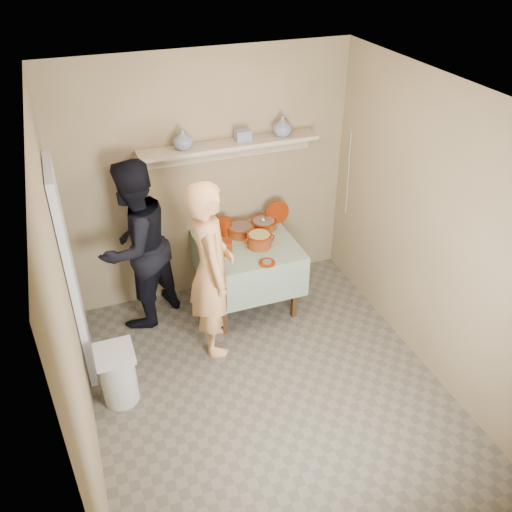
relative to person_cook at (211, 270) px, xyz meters
name	(u,v)px	position (x,y,z in m)	size (l,w,h in m)	color
ground	(269,391)	(0.27, -0.78, -0.88)	(3.50, 3.50, 0.00)	#696152
tile_panel	(72,275)	(-1.19, 0.17, 0.12)	(0.06, 0.70, 2.00)	silver
plate_stack_a	(211,225)	(0.23, 0.81, -0.02)	(0.15, 0.15, 0.20)	maroon
plate_stack_b	(225,227)	(0.37, 0.76, -0.03)	(0.14, 0.14, 0.17)	maroon
bowl_stack	(225,247)	(0.26, 0.40, -0.05)	(0.14, 0.14, 0.14)	maroon
empty_bowl	(219,243)	(0.24, 0.56, -0.10)	(0.15, 0.15, 0.04)	maroon
propped_lid	(277,213)	(0.97, 0.80, 0.00)	(0.27, 0.27, 0.02)	maroon
vase_right	(282,126)	(1.03, 0.85, 0.94)	(0.19, 0.19, 0.20)	navy
vase_left	(183,139)	(0.01, 0.84, 0.94)	(0.19, 0.19, 0.20)	navy
ceramic_box	(243,136)	(0.61, 0.84, 0.90)	(0.15, 0.11, 0.11)	navy
person_cook	(211,270)	(0.00, 0.00, 0.00)	(0.64, 0.42, 1.76)	#F4AB69
person_helper	(136,246)	(-0.57, 0.65, 0.00)	(0.85, 0.66, 1.76)	black
room_shell	(272,236)	(0.27, -0.78, 0.73)	(3.04, 3.54, 2.62)	#9C8760
serving_table	(247,253)	(0.52, 0.50, -0.24)	(0.97, 0.97, 0.76)	#4C2D16
cazuela_meat_a	(240,229)	(0.52, 0.69, -0.06)	(0.30, 0.30, 0.10)	#67250C
cazuela_meat_b	(264,224)	(0.79, 0.72, -0.06)	(0.28, 0.28, 0.10)	#67250C
ladle	(263,220)	(0.78, 0.71, -0.01)	(0.08, 0.26, 0.19)	silver
cazuela_rice	(259,239)	(0.62, 0.40, -0.03)	(0.33, 0.25, 0.14)	#67250C
front_plate	(267,263)	(0.58, 0.08, -0.11)	(0.16, 0.16, 0.03)	maroon
wall_shelf	(229,146)	(0.47, 0.87, 0.79)	(1.80, 0.25, 0.21)	#C2AC90
trash_bin	(118,375)	(-0.98, -0.41, -0.60)	(0.32, 0.32, 0.56)	silver
electrical_cord	(348,174)	(1.74, 0.70, 0.37)	(0.01, 0.05, 0.90)	silver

